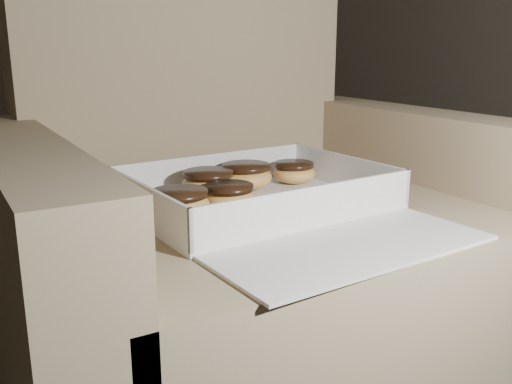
{
  "coord_description": "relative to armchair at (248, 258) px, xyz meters",
  "views": [
    {
      "loc": [
        -0.3,
        -0.83,
        0.68
      ],
      "look_at": [
        0.17,
        -0.03,
        0.44
      ],
      "focal_mm": 40.0,
      "sensor_mm": 36.0,
      "label": 1
    }
  ],
  "objects": [
    {
      "name": "donut_d",
      "position": [
        -0.18,
        -0.1,
        0.16
      ],
      "size": [
        0.09,
        0.09,
        0.05
      ],
      "color": "#E7A650",
      "rests_on": "bakery_box"
    },
    {
      "name": "crumb_a",
      "position": [
        -0.01,
        -0.16,
        0.13
      ],
      "size": [
        0.01,
        0.01,
        0.0
      ],
      "primitive_type": "ellipsoid",
      "color": "black",
      "rests_on": "bakery_box"
    },
    {
      "name": "crumb_d",
      "position": [
        -0.03,
        -0.12,
        0.13
      ],
      "size": [
        0.01,
        0.01,
        0.0
      ],
      "primitive_type": "ellipsoid",
      "color": "black",
      "rests_on": "bakery_box"
    },
    {
      "name": "crumb_c",
      "position": [
        -0.08,
        -0.1,
        0.13
      ],
      "size": [
        0.01,
        0.01,
        0.0
      ],
      "primitive_type": "ellipsoid",
      "color": "black",
      "rests_on": "bakery_box"
    },
    {
      "name": "donut_c",
      "position": [
        0.0,
        0.01,
        0.16
      ],
      "size": [
        0.1,
        0.1,
        0.05
      ],
      "color": "#E7A650",
      "rests_on": "bakery_box"
    },
    {
      "name": "donut_b",
      "position": [
        0.11,
        0.01,
        0.15
      ],
      "size": [
        0.08,
        0.08,
        0.04
      ],
      "color": "#E7A650",
      "rests_on": "bakery_box"
    },
    {
      "name": "armchair",
      "position": [
        0.0,
        0.0,
        0.0
      ],
      "size": [
        0.88,
        0.75,
        0.92
      ],
      "color": "#827453",
      "rests_on": "floor"
    },
    {
      "name": "crumb_b",
      "position": [
        -0.03,
        -0.17,
        0.13
      ],
      "size": [
        0.01,
        0.01,
        0.0
      ],
      "primitive_type": "ellipsoid",
      "color": "black",
      "rests_on": "bakery_box"
    },
    {
      "name": "donut_a",
      "position": [
        -0.08,
        -0.09,
        0.15
      ],
      "size": [
        0.08,
        0.08,
        0.04
      ],
      "color": "#E7A650",
      "rests_on": "bakery_box"
    },
    {
      "name": "bakery_box",
      "position": [
        -0.02,
        -0.12,
        0.14
      ],
      "size": [
        0.43,
        0.5,
        0.07
      ],
      "rotation": [
        0.0,
        0.0,
        0.06
      ],
      "color": "silver",
      "rests_on": "armchair"
    },
    {
      "name": "donut_e",
      "position": [
        -0.08,
        -0.0,
        0.16
      ],
      "size": [
        0.09,
        0.09,
        0.05
      ],
      "color": "#E7A650",
      "rests_on": "bakery_box"
    }
  ]
}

